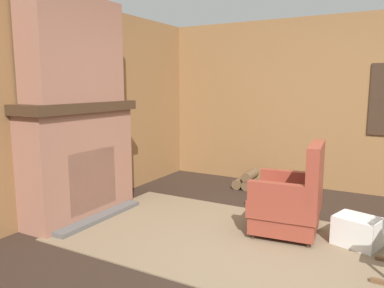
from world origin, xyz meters
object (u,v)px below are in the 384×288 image
object	(u,v)px
storage_case	(101,95)
laundry_basket	(357,232)
armchair	(290,202)
oil_lamp_vase	(56,94)
firewood_stack	(250,181)

from	to	relation	value
storage_case	laundry_basket	bearing A→B (deg)	4.32
armchair	laundry_basket	distance (m)	0.68
oil_lamp_vase	firewood_stack	bearing A→B (deg)	60.16
oil_lamp_vase	storage_case	world-z (taller)	oil_lamp_vase
armchair	laundry_basket	xyz separation A→B (m)	(0.65, 0.03, -0.21)
firewood_stack	storage_case	size ratio (longest dim) A/B	1.70
laundry_basket	storage_case	xyz separation A→B (m)	(-3.03, -0.23, 1.29)
oil_lamp_vase	storage_case	size ratio (longest dim) A/B	1.03
storage_case	firewood_stack	bearing A→B (deg)	51.04
laundry_basket	storage_case	distance (m)	3.30
oil_lamp_vase	storage_case	xyz separation A→B (m)	(0.00, 0.70, -0.03)
storage_case	oil_lamp_vase	bearing A→B (deg)	-90.01
oil_lamp_vase	laundry_basket	bearing A→B (deg)	17.03
firewood_stack	storage_case	distance (m)	2.57
armchair	firewood_stack	size ratio (longest dim) A/B	2.15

